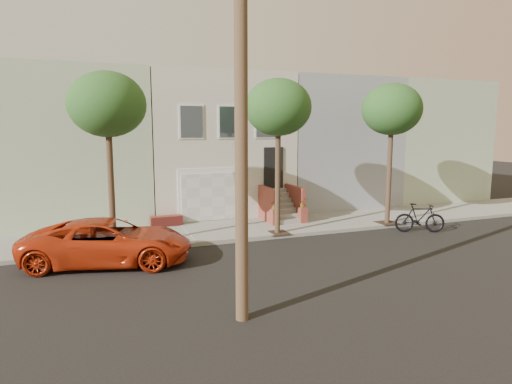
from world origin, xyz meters
name	(u,v)px	position (x,y,z in m)	size (l,w,h in m)	color
ground	(297,266)	(0.00, 0.00, 0.00)	(90.00, 90.00, 0.00)	black
sidewalk	(243,229)	(0.00, 5.35, 0.07)	(40.00, 3.70, 0.15)	gray
house_row	(208,143)	(0.00, 11.19, 3.64)	(33.10, 11.70, 7.00)	#BCB3A0
tree_left	(107,106)	(-5.50, 3.90, 5.26)	(2.70, 2.57, 6.30)	#2D2116
tree_mid	(278,108)	(1.00, 3.90, 5.26)	(2.70, 2.57, 6.30)	#2D2116
tree_right	(392,110)	(6.50, 3.90, 5.26)	(2.70, 2.57, 6.30)	#2D2116
pickup_truck	(109,242)	(-5.73, 2.46, 0.75)	(2.49, 5.41, 1.50)	#B82C0F
motorcycle	(420,218)	(7.05, 2.39, 0.63)	(0.60, 2.11, 1.27)	black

